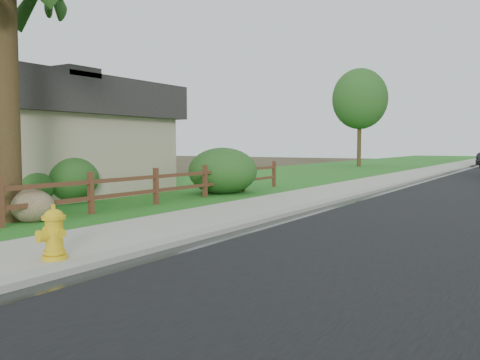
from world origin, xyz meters
The scene contains 12 objects.
curb centered at (0.40, 35.00, 0.06)m, with size 0.40×90.00×0.12m, color gray.
wet_gutter centered at (0.75, 35.00, 0.02)m, with size 0.50×90.00×0.00m, color black.
sidewalk centered at (-0.90, 35.00, 0.05)m, with size 2.20×90.00×0.10m, color #A09A8B.
grass_strip centered at (-2.80, 35.00, 0.03)m, with size 1.60×90.00×0.06m, color #1B601B.
lawn_near centered at (-8.00, 35.00, 0.02)m, with size 9.00×90.00×0.04m, color #1B601B.
ranch_fence centered at (-3.60, 6.40, 0.62)m, with size 0.12×16.92×1.10m.
fire_hydrant centered at (-0.10, 1.36, 0.47)m, with size 0.53×0.43×0.80m.
boulder centered at (-3.90, 3.76, 0.38)m, with size 1.15×0.87×0.77m, color brown.
shrub_b centered at (-6.50, 6.73, 0.73)m, with size 2.10×2.10×1.47m, color #224E1B.
shrub_c centered at (-6.50, 5.46, 0.56)m, with size 1.56×1.56×1.13m, color #224E1B.
shrub_d centered at (-3.90, 11.49, 0.83)m, with size 2.43×2.43×1.66m, color #224E1B.
tree_mid_left centered at (-7.00, 35.54, 5.32)m, with size 4.31×4.31×7.70m.
Camera 1 is at (6.02, -3.41, 1.76)m, focal length 38.00 mm.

